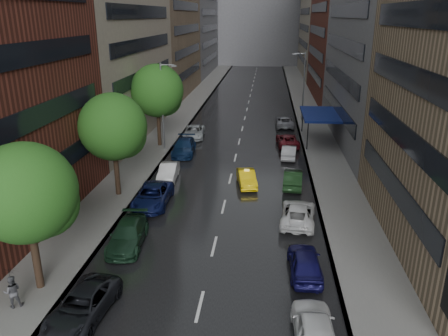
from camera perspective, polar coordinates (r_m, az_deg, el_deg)
The scene contains 15 objects.
road at distance 65.51m, azimuth 2.93°, elevation 7.30°, with size 14.00×140.00×0.01m, color black.
sidewalk_left at distance 66.52m, azimuth -4.90°, elevation 7.50°, with size 4.00×140.00×0.15m, color gray.
sidewalk_right at distance 65.71m, azimuth 10.85°, elevation 7.08°, with size 4.00×140.00×0.15m, color gray.
buildings_right at distance 71.72m, azimuth 16.26°, elevation 19.74°, with size 8.05×109.10×36.00m.
building_far at distance 132.04m, azimuth 4.64°, elevation 20.35°, with size 40.00×14.00×32.00m, color slate.
tree_near at distance 23.44m, azimuth -24.50°, elevation -3.00°, with size 5.04×5.04×8.03m.
tree_mid at distance 34.36m, azimuth -14.31°, elevation 5.22°, with size 5.18×5.18×8.26m.
tree_far at distance 47.34m, azimuth -8.74°, elevation 9.94°, with size 5.61×5.61×8.93m.
taxi at distance 36.95m, azimuth 2.98°, elevation -1.34°, with size 1.38×3.95×1.30m, color yellow.
parked_cars_left at distance 36.69m, azimuth -7.96°, elevation -1.54°, with size 2.72×37.59×1.56m.
parked_cars_right at distance 37.66m, azimuth 8.96°, elevation -1.06°, with size 2.77×44.51×1.56m.
ped_black_umbrella at distance 24.16m, azimuth -26.06°, elevation -13.53°, with size 1.02×0.98×2.09m.
street_lamp_left at distance 46.13m, azimuth -7.97°, elevation 8.19°, with size 1.74×0.22×9.00m.
street_lamp_right at distance 59.84m, azimuth 10.29°, elevation 10.62°, with size 1.74×0.22×9.00m.
awning at distance 50.48m, azimuth 12.42°, elevation 6.85°, with size 4.00×8.00×3.12m.
Camera 1 is at (3.00, -13.99, 13.73)m, focal length 35.00 mm.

